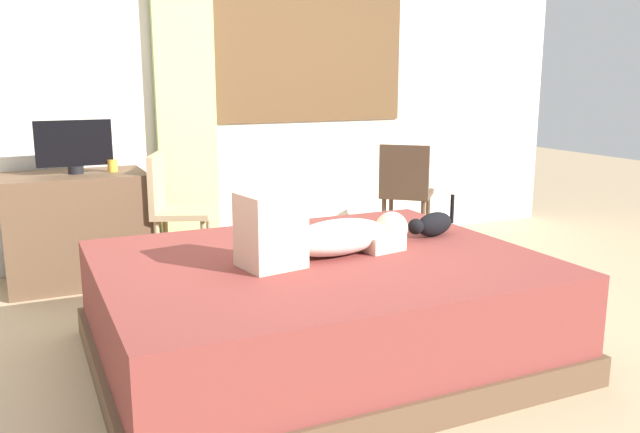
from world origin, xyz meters
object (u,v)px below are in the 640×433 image
(bed, at_px, (319,308))
(tv_monitor, at_px, (74,146))
(chair_by_desk, at_px, (172,206))
(cat, at_px, (432,224))
(chair_spare, at_px, (406,189))
(desk, at_px, (78,229))
(person_lying, at_px, (322,234))
(cup, at_px, (112,166))

(bed, height_order, tv_monitor, tv_monitor)
(tv_monitor, bearing_deg, chair_by_desk, -17.68)
(cat, bearing_deg, chair_spare, 62.96)
(cat, xyz_separation_m, desk, (-1.68, 1.68, -0.21))
(bed, distance_m, chair_by_desk, 1.67)
(person_lying, xyz_separation_m, cat, (0.72, 0.13, -0.05))
(person_lying, height_order, cat, person_lying)
(cup, bearing_deg, bed, -68.69)
(cat, relative_size, cup, 4.26)
(person_lying, xyz_separation_m, desk, (-0.96, 1.81, -0.26))
(desk, distance_m, cup, 0.48)
(bed, distance_m, cup, 1.99)
(cat, relative_size, desk, 0.39)
(bed, relative_size, cup, 25.71)
(desk, relative_size, cup, 11.00)
(person_lying, relative_size, cat, 2.71)
(desk, xyz_separation_m, chair_by_desk, (0.60, -0.18, 0.14))
(cat, height_order, tv_monitor, tv_monitor)
(desk, height_order, cup, cup)
(chair_by_desk, bearing_deg, desk, 162.83)
(chair_spare, bearing_deg, desk, 173.66)
(cup, xyz_separation_m, chair_by_desk, (0.35, -0.18, -0.27))
(cup, bearing_deg, chair_by_desk, -26.69)
(bed, height_order, desk, desk)
(tv_monitor, relative_size, cup, 5.87)
(person_lying, relative_size, chair_spare, 1.10)
(cat, distance_m, chair_by_desk, 1.85)
(bed, xyz_separation_m, chair_spare, (1.45, 1.53, 0.25))
(tv_monitor, distance_m, chair_by_desk, 0.74)
(cat, xyz_separation_m, tv_monitor, (-1.66, 1.68, 0.34))
(chair_by_desk, bearing_deg, cup, 153.31)
(bed, height_order, chair_spare, chair_spare)
(person_lying, distance_m, desk, 2.07)
(cup, height_order, chair_by_desk, chair_by_desk)
(cat, xyz_separation_m, chair_by_desk, (-1.08, 1.50, -0.08))
(person_lying, distance_m, chair_spare, 2.12)
(bed, distance_m, person_lying, 0.38)
(bed, xyz_separation_m, person_lying, (0.01, -0.01, 0.38))
(cat, height_order, cup, cup)
(bed, distance_m, cat, 0.81)
(cup, bearing_deg, cat, -49.53)
(cat, height_order, chair_spare, chair_spare)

